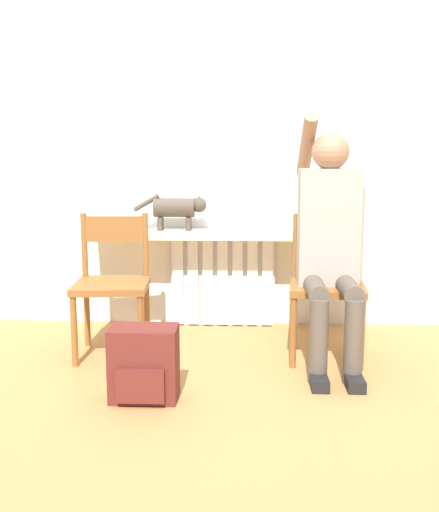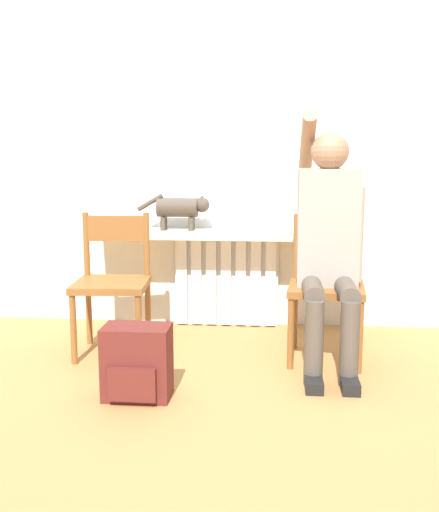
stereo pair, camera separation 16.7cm
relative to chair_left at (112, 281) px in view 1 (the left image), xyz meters
name	(u,v)px [view 1 (the left image)]	position (x,y,z in m)	size (l,w,h in m)	color
ground_plane	(214,387)	(0.63, -0.51, -0.44)	(12.00, 12.00, 0.00)	#B27F47
wall_with_window	(223,129)	(0.63, 0.72, 0.91)	(7.00, 0.06, 2.70)	silver
radiator	(223,281)	(0.63, 0.64, -0.12)	(0.72, 0.08, 0.63)	white
windowsill	(222,234)	(0.63, 0.54, 0.22)	(1.77, 0.29, 0.05)	beige
window_glass	(223,160)	(0.63, 0.68, 0.70)	(1.70, 0.01, 0.93)	white
chair_left	(112,281)	(0.00, 0.00, 0.00)	(0.45, 0.45, 0.83)	brown
chair_right	(327,283)	(1.26, 0.00, 0.00)	(0.46, 0.46, 0.83)	brown
person	(330,237)	(1.26, -0.09, 0.28)	(0.36, 0.96, 1.42)	brown
cat	(178,208)	(0.33, 0.52, 0.39)	(0.49, 0.13, 0.24)	#4C4238
backpack	(144,364)	(0.30, -0.68, -0.26)	(0.33, 0.23, 0.36)	maroon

